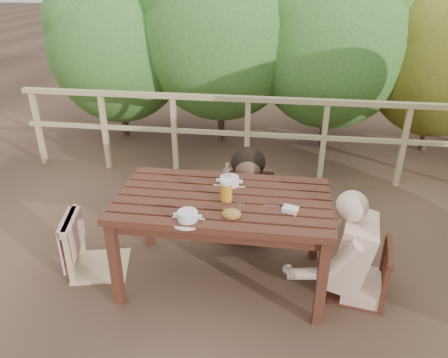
# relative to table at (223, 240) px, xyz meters

# --- Properties ---
(ground) EXTENTS (60.00, 60.00, 0.00)m
(ground) POSITION_rel_table_xyz_m (0.00, 0.00, -0.38)
(ground) COLOR brown
(ground) RESTS_ON ground
(table) EXTENTS (1.63, 0.92, 0.75)m
(table) POSITION_rel_table_xyz_m (0.00, 0.00, 0.00)
(table) COLOR #3F1E14
(table) RESTS_ON ground
(chair_left) EXTENTS (0.57, 0.57, 0.95)m
(chair_left) POSITION_rel_table_xyz_m (-1.07, -0.01, 0.10)
(chair_left) COLOR tan
(chair_left) RESTS_ON ground
(chair_far) EXTENTS (0.53, 0.53, 1.00)m
(chair_far) POSITION_rel_table_xyz_m (0.12, 0.81, 0.13)
(chair_far) COLOR #3F1E14
(chair_far) RESTS_ON ground
(chair_right) EXTENTS (0.50, 0.50, 0.87)m
(chair_right) POSITION_rel_table_xyz_m (1.08, -0.02, 0.06)
(chair_right) COLOR #3F1E14
(chair_right) RESTS_ON ground
(woman) EXTENTS (0.60, 0.72, 1.39)m
(woman) POSITION_rel_table_xyz_m (0.12, 0.83, 0.32)
(woman) COLOR black
(woman) RESTS_ON ground
(diner_right) EXTENTS (0.81, 0.70, 1.45)m
(diner_right) POSITION_rel_table_xyz_m (1.11, -0.02, 0.35)
(diner_right) COLOR beige
(diner_right) RESTS_ON ground
(railing) EXTENTS (5.60, 0.10, 1.01)m
(railing) POSITION_rel_table_xyz_m (0.00, 2.00, 0.13)
(railing) COLOR tan
(railing) RESTS_ON ground
(hedge_row) EXTENTS (6.60, 1.60, 3.80)m
(hedge_row) POSITION_rel_table_xyz_m (0.40, 3.20, 1.52)
(hedge_row) COLOR #3A6A29
(hedge_row) RESTS_ON ground
(soup_near) EXTENTS (0.24, 0.24, 0.08)m
(soup_near) POSITION_rel_table_xyz_m (-0.20, -0.35, 0.42)
(soup_near) COLOR white
(soup_near) RESTS_ON table
(soup_far) EXTENTS (0.25, 0.25, 0.08)m
(soup_far) POSITION_rel_table_xyz_m (0.02, 0.22, 0.42)
(soup_far) COLOR white
(soup_far) RESTS_ON table
(bread_roll) EXTENTS (0.14, 0.10, 0.08)m
(bread_roll) POSITION_rel_table_xyz_m (0.10, -0.28, 0.42)
(bread_roll) COLOR #B27D32
(bread_roll) RESTS_ON table
(beer_glass) EXTENTS (0.09, 0.09, 0.18)m
(beer_glass) POSITION_rel_table_xyz_m (0.03, -0.03, 0.47)
(beer_glass) COLOR #C36712
(beer_glass) RESTS_ON table
(bottle) EXTENTS (0.06, 0.06, 0.25)m
(bottle) POSITION_rel_table_xyz_m (0.01, 0.12, 0.50)
(bottle) COLOR silver
(bottle) RESTS_ON table
(tumbler) EXTENTS (0.07, 0.07, 0.08)m
(tumbler) POSITION_rel_table_xyz_m (0.15, -0.20, 0.42)
(tumbler) COLOR silver
(tumbler) RESTS_ON table
(butter_tub) EXTENTS (0.13, 0.11, 0.05)m
(butter_tub) POSITION_rel_table_xyz_m (0.51, -0.14, 0.40)
(butter_tub) COLOR white
(butter_tub) RESTS_ON table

